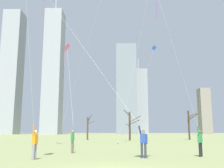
# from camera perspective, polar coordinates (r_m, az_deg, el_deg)

# --- Properties ---
(kite_flyer_midfield_left_pink) EXTENTS (2.37, 8.04, 10.82)m
(kite_flyer_midfield_left_pink) POSITION_cam_1_polar(r_m,az_deg,el_deg) (20.70, -8.86, -7.60)
(kite_flyer_midfield_left_pink) COLOR #726656
(kite_flyer_midfield_left_pink) RESTS_ON ground
(kite_flyer_midfield_center_red) EXTENTS (9.23, 9.78, 15.92)m
(kite_flyer_midfield_center_red) POSITION_cam_1_polar(r_m,az_deg,el_deg) (18.02, -0.41, -1.69)
(kite_flyer_midfield_center_red) COLOR #33384C
(kite_flyer_midfield_center_red) RESTS_ON ground
(kite_flyer_foreground_right_green) EXTENTS (0.49, 5.44, 14.19)m
(kite_flyer_foreground_right_green) POSITION_cam_1_polar(r_m,az_deg,el_deg) (14.51, -17.28, 1.25)
(kite_flyer_foreground_right_green) COLOR gray
(kite_flyer_foreground_right_green) RESTS_ON ground
(kite_flyer_midfield_right_purple) EXTENTS (4.33, 5.85, 9.77)m
(kite_flyer_midfield_right_purple) POSITION_cam_1_polar(r_m,az_deg,el_deg) (16.19, 16.83, -5.54)
(kite_flyer_midfield_right_purple) COLOR black
(kite_flyer_midfield_right_purple) RESTS_ON ground
(distant_kite_drifting_left_yellow) EXTENTS (4.74, 1.56, 20.25)m
(distant_kite_drifting_left_yellow) POSITION_cam_1_polar(r_m,az_deg,el_deg) (35.35, 7.51, 16.46)
(distant_kite_drifting_left_yellow) COLOR yellow
(distant_kite_drifting_left_yellow) RESTS_ON ground
(distant_kite_high_overhead_blue) EXTENTS (4.95, 0.39, 14.71)m
(distant_kite_high_overhead_blue) POSITION_cam_1_polar(r_m,az_deg,el_deg) (41.03, 8.44, 5.40)
(distant_kite_high_overhead_blue) COLOR blue
(distant_kite_high_overhead_blue) RESTS_ON ground
(distant_kite_drifting_right_teal) EXTENTS (6.62, 2.49, 20.91)m
(distant_kite_drifting_right_teal) POSITION_cam_1_polar(r_m,az_deg,el_deg) (36.91, -3.08, 15.78)
(distant_kite_drifting_right_teal) COLOR teal
(distant_kite_drifting_right_teal) RESTS_ON ground
(bare_tree_leftmost) EXTENTS (2.15, 3.49, 5.21)m
(bare_tree_leftmost) POSITION_cam_1_polar(r_m,az_deg,el_deg) (49.86, 16.49, -8.20)
(bare_tree_leftmost) COLOR #423326
(bare_tree_leftmost) RESTS_ON ground
(bare_tree_right_of_center) EXTENTS (1.33, 3.00, 4.57)m
(bare_tree_right_of_center) POSITION_cam_1_polar(r_m,az_deg,el_deg) (48.21, -5.27, -9.28)
(bare_tree_right_of_center) COLOR #4C3828
(bare_tree_right_of_center) RESTS_ON ground
(bare_tree_far_right_edge) EXTENTS (2.94, 2.38, 5.15)m
(bare_tree_far_right_edge) POSITION_cam_1_polar(r_m,az_deg,el_deg) (44.58, 3.94, -8.82)
(bare_tree_far_right_edge) COLOR #423326
(bare_tree_far_right_edge) RESTS_ON ground
(skyline_squat_block) EXTENTS (9.41, 6.67, 41.74)m
(skyline_squat_block) POSITION_cam_1_polar(r_m,az_deg,el_deg) (144.57, 5.84, -3.72)
(skyline_squat_block) COLOR #9EA3AD
(skyline_squat_block) RESTS_ON ground
(skyline_mid_tower_right) EXTENTS (8.84, 10.07, 62.13)m
(skyline_mid_tower_right) POSITION_cam_1_polar(r_m,az_deg,el_deg) (140.80, -21.02, 2.59)
(skyline_mid_tower_right) COLOR #9EA3AD
(skyline_mid_tower_right) RESTS_ON ground
(skyline_wide_slab) EXTENTS (5.02, 5.87, 22.16)m
(skyline_wide_slab) POSITION_cam_1_polar(r_m,az_deg,el_deg) (135.72, 19.51, -5.59)
(skyline_wide_slab) COLOR gray
(skyline_wide_slab) RESTS_ON ground
(skyline_tall_tower) EXTENTS (8.37, 10.51, 69.62)m
(skyline_tall_tower) POSITION_cam_1_polar(r_m,az_deg,el_deg) (131.36, -12.65, 2.80)
(skyline_tall_tower) COLOR #9EA3AD
(skyline_tall_tower) RESTS_ON ground
(skyline_slender_spire) EXTENTS (10.01, 8.01, 44.88)m
(skyline_slender_spire) POSITION_cam_1_polar(r_m,az_deg,el_deg) (131.17, 3.11, -1.02)
(skyline_slender_spire) COLOR gray
(skyline_slender_spire) RESTS_ON ground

